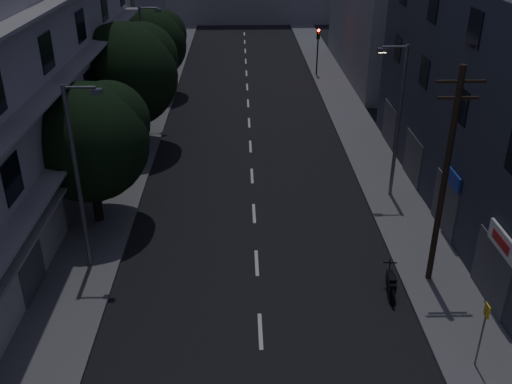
{
  "coord_description": "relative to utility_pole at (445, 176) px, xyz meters",
  "views": [
    {
      "loc": [
        -0.65,
        -9.98,
        14.15
      ],
      "look_at": [
        0.0,
        12.0,
        3.0
      ],
      "focal_mm": 40.0,
      "sensor_mm": 36.0,
      "label": 1
    }
  ],
  "objects": [
    {
      "name": "tree_far",
      "position": [
        -14.66,
        26.34,
        -0.48
      ],
      "size": [
        5.47,
        5.47,
        6.76
      ],
      "color": "black",
      "rests_on": "sidewalk_left"
    },
    {
      "name": "bus_stop_sign",
      "position": [
        0.07,
        -5.05,
        -2.98
      ],
      "size": [
        0.06,
        0.35,
        2.52
      ],
      "color": "#595B60",
      "rests_on": "sidewalk_right"
    },
    {
      "name": "lane_markings",
      "position": [
        -7.15,
        21.78,
        -4.86
      ],
      "size": [
        0.15,
        60.5,
        0.01
      ],
      "color": "beige",
      "rests_on": "ground"
    },
    {
      "name": "utility_pole",
      "position": [
        0.0,
        0.0,
        0.0
      ],
      "size": [
        1.8,
        0.24,
        9.0
      ],
      "color": "black",
      "rests_on": "sidewalk_right"
    },
    {
      "name": "street_lamp_left_far",
      "position": [
        -14.19,
        19.48,
        -0.27
      ],
      "size": [
        1.51,
        0.25,
        8.0
      ],
      "color": "#5C5F64",
      "rests_on": "sidewalk_left"
    },
    {
      "name": "street_lamp_left_near",
      "position": [
        -14.25,
        1.39,
        -0.27
      ],
      "size": [
        1.51,
        0.25,
        8.0
      ],
      "color": "#575B5E",
      "rests_on": "sidewalk_left"
    },
    {
      "name": "traffic_signal_far_left",
      "position": [
        -13.61,
        30.18,
        -1.77
      ],
      "size": [
        0.28,
        0.37,
        4.1
      ],
      "color": "black",
      "rests_on": "sidewalk_left"
    },
    {
      "name": "motorcycle",
      "position": [
        -1.83,
        -0.87,
        -4.37
      ],
      "size": [
        0.57,
        1.96,
        1.26
      ],
      "rotation": [
        0.0,
        0.0,
        -0.1
      ],
      "color": "black",
      "rests_on": "ground"
    },
    {
      "name": "sidewalk_right",
      "position": [
        0.35,
        15.53,
        -4.79
      ],
      "size": [
        3.0,
        90.0,
        0.15
      ],
      "primitive_type": "cube",
      "color": "#565659",
      "rests_on": "ground"
    },
    {
      "name": "traffic_signal_far_right",
      "position": [
        -0.75,
        31.86,
        -1.77
      ],
      "size": [
        0.28,
        0.37,
        4.1
      ],
      "color": "black",
      "rests_on": "sidewalk_right"
    },
    {
      "name": "tree_mid",
      "position": [
        -14.68,
        15.05,
        0.18
      ],
      "size": [
        6.37,
        6.37,
        7.84
      ],
      "color": "black",
      "rests_on": "sidewalk_left"
    },
    {
      "name": "sidewalk_left",
      "position": [
        -14.65,
        15.53,
        -4.79
      ],
      "size": [
        3.0,
        90.0,
        0.15
      ],
      "primitive_type": "cube",
      "color": "#565659",
      "rests_on": "ground"
    },
    {
      "name": "street_lamp_right",
      "position": [
        0.12,
        7.73,
        -0.27
      ],
      "size": [
        1.51,
        0.25,
        8.0
      ],
      "color": "#5C5E64",
      "rests_on": "sidewalk_right"
    },
    {
      "name": "ground",
      "position": [
        -7.15,
        15.53,
        -4.87
      ],
      "size": [
        160.0,
        160.0,
        0.0
      ],
      "primitive_type": "plane",
      "color": "black",
      "rests_on": "ground"
    },
    {
      "name": "building_far_right",
      "position": [
        4.85,
        32.53,
        1.63
      ],
      "size": [
        6.0,
        20.0,
        13.0
      ],
      "primitive_type": "cube",
      "color": "slate",
      "rests_on": "ground"
    },
    {
      "name": "tree_near",
      "position": [
        -14.78,
        5.42,
        -0.38
      ],
      "size": [
        5.62,
        5.62,
        6.93
      ],
      "color": "black",
      "rests_on": "sidewalk_left"
    },
    {
      "name": "building_left",
      "position": [
        -19.13,
        8.53,
        2.13
      ],
      "size": [
        7.0,
        36.0,
        14.0
      ],
      "color": "#A4A49F",
      "rests_on": "ground"
    }
  ]
}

